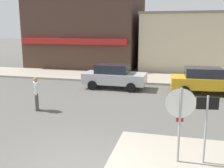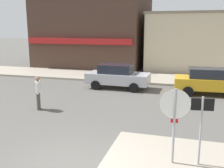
{
  "view_description": "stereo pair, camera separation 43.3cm",
  "coord_description": "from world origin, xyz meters",
  "views": [
    {
      "loc": [
        2.62,
        -6.18,
        3.87
      ],
      "look_at": [
        -0.02,
        4.5,
        1.5
      ],
      "focal_mm": 42.0,
      "sensor_mm": 36.0,
      "label": 1
    },
    {
      "loc": [
        3.04,
        -6.07,
        3.87
      ],
      "look_at": [
        -0.02,
        4.5,
        1.5
      ],
      "focal_mm": 42.0,
      "sensor_mm": 36.0,
      "label": 2
    }
  ],
  "objects": [
    {
      "name": "parked_car_nearest",
      "position": [
        -1.25,
        10.03,
        0.81
      ],
      "size": [
        4.04,
        1.95,
        1.56
      ],
      "color": "#B7B7BC",
      "rests_on": "ground"
    },
    {
      "name": "kerb_far",
      "position": [
        0.0,
        13.62,
        0.07
      ],
      "size": [
        80.0,
        4.0,
        0.15
      ],
      "primitive_type": "cube",
      "color": "#A89E8C",
      "rests_on": "ground"
    },
    {
      "name": "building_corner_shop",
      "position": [
        -6.3,
        20.2,
        4.18
      ],
      "size": [
        10.56,
        9.68,
        8.35
      ],
      "color": "#473328",
      "rests_on": "ground"
    },
    {
      "name": "one_way_sign",
      "position": [
        3.49,
        0.99,
        1.33
      ],
      "size": [
        0.6,
        0.1,
        2.1
      ],
      "color": "#9E9EA3",
      "rests_on": "ground"
    },
    {
      "name": "pedestrian_crossing_near",
      "position": [
        -3.74,
        4.6,
        0.87
      ],
      "size": [
        0.36,
        0.53,
        1.61
      ],
      "color": "#4C473D",
      "rests_on": "ground"
    },
    {
      "name": "parked_car_second",
      "position": [
        4.32,
        9.99,
        0.81
      ],
      "size": [
        4.1,
        2.07,
        1.56
      ],
      "color": "gold",
      "rests_on": "ground"
    },
    {
      "name": "building_storefront_left_near",
      "position": [
        3.62,
        19.67,
        2.6
      ],
      "size": [
        8.58,
        7.15,
        5.19
      ],
      "color": "beige",
      "rests_on": "ground"
    },
    {
      "name": "stop_sign",
      "position": [
        2.79,
        0.88,
        1.52
      ],
      "size": [
        0.81,
        0.14,
        2.3
      ],
      "color": "#9E9EA3",
      "rests_on": "ground"
    }
  ]
}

